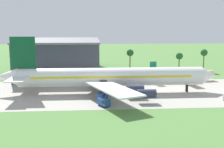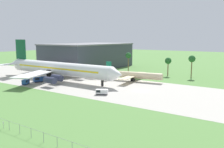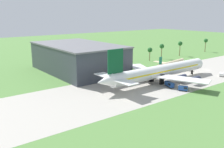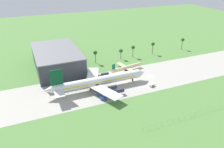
{
  "view_description": "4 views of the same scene",
  "coord_description": "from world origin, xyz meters",
  "px_view_note": "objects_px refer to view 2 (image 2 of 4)",
  "views": [
    {
      "loc": [
        -51.76,
        -98.24,
        22.97
      ],
      "look_at": [
        -44.97,
        -1.52,
        6.83
      ],
      "focal_mm": 45.0,
      "sensor_mm": 36.0,
      "label": 1
    },
    {
      "loc": [
        47.04,
        -86.25,
        21.09
      ],
      "look_at": [
        -12.77,
        -1.52,
        5.83
      ],
      "focal_mm": 40.0,
      "sensor_mm": 36.0,
      "label": 2
    },
    {
      "loc": [
        -141.87,
        -86.14,
        35.21
      ],
      "look_at": [
        -77.17,
        -1.52,
        9.04
      ],
      "focal_mm": 40.0,
      "sensor_mm": 36.0,
      "label": 3
    },
    {
      "loc": [
        -91.57,
        -133.67,
        79.54
      ],
      "look_at": [
        -32.51,
        5.0,
        6.0
      ],
      "focal_mm": 35.0,
      "sensor_mm": 36.0,
      "label": 4
    }
  ],
  "objects_px": {
    "catering_van": "(40,79)",
    "no_stopping_sign": "(3,124)",
    "baggage_tug": "(26,82)",
    "fuel_truck": "(101,92)",
    "terminal_building": "(88,56)",
    "regional_aircraft": "(133,75)",
    "jet_airliner": "(57,68)"
  },
  "relations": [
    {
      "from": "terminal_building",
      "to": "fuel_truck",
      "type": "bearing_deg",
      "value": -46.12
    },
    {
      "from": "jet_airliner",
      "to": "terminal_building",
      "type": "bearing_deg",
      "value": 113.32
    },
    {
      "from": "baggage_tug",
      "to": "catering_van",
      "type": "bearing_deg",
      "value": 91.18
    },
    {
      "from": "baggage_tug",
      "to": "no_stopping_sign",
      "type": "bearing_deg",
      "value": -40.85
    },
    {
      "from": "terminal_building",
      "to": "no_stopping_sign",
      "type": "bearing_deg",
      "value": -59.02
    },
    {
      "from": "baggage_tug",
      "to": "catering_van",
      "type": "height_order",
      "value": "catering_van"
    },
    {
      "from": "catering_van",
      "to": "no_stopping_sign",
      "type": "height_order",
      "value": "catering_van"
    },
    {
      "from": "fuel_truck",
      "to": "no_stopping_sign",
      "type": "bearing_deg",
      "value": -86.43
    },
    {
      "from": "jet_airliner",
      "to": "terminal_building",
      "type": "height_order",
      "value": "jet_airliner"
    },
    {
      "from": "jet_airliner",
      "to": "regional_aircraft",
      "type": "relative_size",
      "value": 2.64
    },
    {
      "from": "catering_van",
      "to": "no_stopping_sign",
      "type": "distance_m",
      "value": 61.95
    },
    {
      "from": "baggage_tug",
      "to": "terminal_building",
      "type": "relative_size",
      "value": 0.08
    },
    {
      "from": "fuel_truck",
      "to": "baggage_tug",
      "type": "bearing_deg",
      "value": -174.35
    },
    {
      "from": "no_stopping_sign",
      "to": "baggage_tug",
      "type": "bearing_deg",
      "value": 139.15
    },
    {
      "from": "regional_aircraft",
      "to": "baggage_tug",
      "type": "xyz_separation_m",
      "value": [
        -34.67,
        -35.88,
        -1.72
      ]
    },
    {
      "from": "fuel_truck",
      "to": "jet_airliner",
      "type": "bearing_deg",
      "value": 161.07
    },
    {
      "from": "jet_airliner",
      "to": "regional_aircraft",
      "type": "xyz_separation_m",
      "value": [
        32.45,
        18.93,
        -2.8
      ]
    },
    {
      "from": "baggage_tug",
      "to": "terminal_building",
      "type": "height_order",
      "value": "terminal_building"
    },
    {
      "from": "catering_van",
      "to": "no_stopping_sign",
      "type": "relative_size",
      "value": 3.83
    },
    {
      "from": "terminal_building",
      "to": "jet_airliner",
      "type": "bearing_deg",
      "value": -66.68
    },
    {
      "from": "regional_aircraft",
      "to": "fuel_truck",
      "type": "bearing_deg",
      "value": -80.4
    },
    {
      "from": "fuel_truck",
      "to": "catering_van",
      "type": "height_order",
      "value": "catering_van"
    },
    {
      "from": "jet_airliner",
      "to": "baggage_tug",
      "type": "xyz_separation_m",
      "value": [
        -2.22,
        -16.94,
        -4.52
      ]
    },
    {
      "from": "regional_aircraft",
      "to": "terminal_building",
      "type": "bearing_deg",
      "value": 151.45
    },
    {
      "from": "jet_airliner",
      "to": "catering_van",
      "type": "xyz_separation_m",
      "value": [
        -2.38,
        -8.98,
        -4.43
      ]
    },
    {
      "from": "baggage_tug",
      "to": "no_stopping_sign",
      "type": "xyz_separation_m",
      "value": [
        42.61,
        -36.84,
        -0.21
      ]
    },
    {
      "from": "fuel_truck",
      "to": "no_stopping_sign",
      "type": "xyz_separation_m",
      "value": [
        2.55,
        -40.81,
        -0.04
      ]
    },
    {
      "from": "catering_van",
      "to": "terminal_building",
      "type": "relative_size",
      "value": 0.11
    },
    {
      "from": "jet_airliner",
      "to": "no_stopping_sign",
      "type": "xyz_separation_m",
      "value": [
        40.4,
        -53.79,
        -4.73
      ]
    },
    {
      "from": "jet_airliner",
      "to": "baggage_tug",
      "type": "distance_m",
      "value": 17.68
    },
    {
      "from": "catering_van",
      "to": "terminal_building",
      "type": "height_order",
      "value": "terminal_building"
    },
    {
      "from": "fuel_truck",
      "to": "catering_van",
      "type": "xyz_separation_m",
      "value": [
        -40.23,
        4.0,
        0.26
      ]
    }
  ]
}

